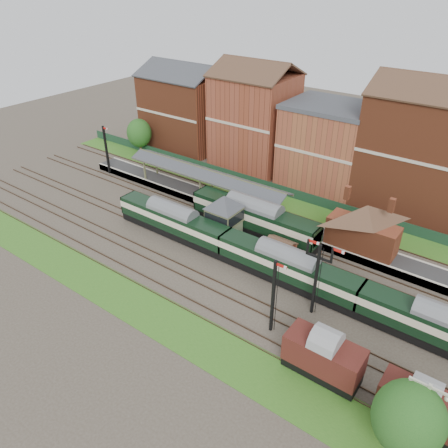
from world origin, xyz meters
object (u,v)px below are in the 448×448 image
Objects in this scene: platform_railcar at (254,217)px; signal_box at (224,216)px; goods_van_a at (323,356)px; dmu_train at (287,266)px; semaphore_bracket at (317,275)px.

signal_box is at bearing -125.02° from platform_railcar.
platform_railcar is 22.87m from goods_van_a.
goods_van_a is at bearing -42.66° from platform_railcar.
dmu_train is at bearing 133.27° from goods_van_a.
platform_railcar reaches higher than goods_van_a.
platform_railcar is (-8.35, 6.50, 0.17)m from dmu_train.
semaphore_bracket reaches higher than platform_railcar.
semaphore_bracket is 1.28× the size of goods_van_a.
signal_box is 22.71m from goods_van_a.
semaphore_bracket is at bearing -29.53° from dmu_train.
signal_box is 0.94× the size of goods_van_a.
goods_van_a is (4.06, -6.50, -2.44)m from semaphore_bracket.
semaphore_bracket is at bearing -20.92° from signal_box.
platform_railcar is at bearing 142.10° from dmu_train.
signal_box reaches higher than platform_railcar.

